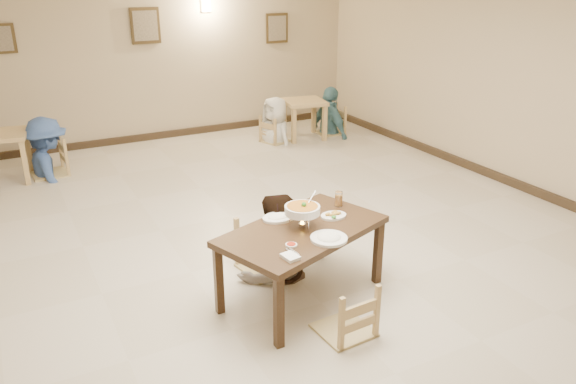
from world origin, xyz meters
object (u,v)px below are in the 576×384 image
bg_chair_lr (45,141)px  bg_diner_d (331,87)px  bg_table_right (304,108)px  bg_chair_rl (275,117)px  bg_diner_c (275,97)px  chair_far (265,224)px  chair_near (346,284)px  bg_diner_b (41,118)px  curry_warmer (302,210)px  drink_glass (339,199)px  main_table (302,236)px  bg_chair_rr (330,107)px  main_diner (274,195)px  bg_table_left (1,142)px

bg_chair_lr → bg_diner_d: 4.97m
bg_table_right → bg_chair_rl: 0.59m
bg_diner_c → chair_far: bearing=-39.9°
chair_near → bg_chair_lr: (-1.77, 5.40, 0.07)m
bg_table_right → bg_diner_b: bg_diner_b is taller
bg_diner_b → curry_warmer: bearing=-170.4°
chair_far → curry_warmer: (0.08, -0.62, 0.37)m
chair_far → bg_chair_lr: bearing=101.8°
drink_glass → bg_table_right: (2.09, 4.42, -0.22)m
bg_table_right → drink_glass: bearing=-115.3°
main_table → bg_diner_b: (-1.72, 4.74, 0.25)m
chair_far → drink_glass: chair_far is taller
bg_chair_rl → bg_chair_rr: bg_chair_rr is taller
bg_diner_c → bg_diner_d: (1.16, 0.01, 0.07)m
curry_warmer → bg_diner_b: size_ratio=0.20×
chair_near → bg_diner_d: bg_diner_d is taller
chair_far → bg_chair_rr: chair_far is taller
bg_chair_rr → bg_diner_b: 4.97m
bg_chair_rr → chair_far: bearing=-32.0°
bg_table_right → bg_diner_d: size_ratio=0.46×
main_diner → bg_table_right: size_ratio=2.09×
drink_glass → bg_chair_lr: (-2.29, 4.46, -0.25)m
bg_chair_lr → main_table: bearing=15.7°
bg_chair_rl → bg_diner_c: bg_diner_c is taller
main_table → main_diner: main_diner is taller
main_diner → bg_diner_d: size_ratio=0.97×
main_table → bg_table_right: size_ratio=2.11×
chair_far → bg_chair_lr: (-1.65, 4.10, 0.03)m
chair_far → curry_warmer: bearing=-92.7°
chair_near → bg_diner_c: size_ratio=0.58×
main_diner → bg_table_left: main_diner is taller
main_diner → bg_diner_d: 5.33m
chair_near → curry_warmer: curry_warmer is taller
bg_chair_rr → bg_diner_d: (0.00, 0.00, 0.38)m
bg_table_left → bg_chair_rr: bearing=-0.3°
bg_table_left → bg_diner_b: 0.65m
drink_glass → bg_diner_b: 5.01m
chair_far → drink_glass: size_ratio=6.80×
bg_diner_b → bg_chair_rl: bearing=-100.7°
bg_diner_d → drink_glass: bearing=146.1°
main_table → bg_table_right: main_table is taller
main_table → bg_chair_rl: bg_chair_rl is taller
main_table → curry_warmer: size_ratio=4.79×
main_table → drink_glass: bearing=7.2°
bg_table_left → bg_diner_c: size_ratio=0.51×
main_diner → bg_table_right: 4.98m
bg_chair_rl → bg_diner_c: bearing=159.0°
bg_diner_b → bg_diner_d: bearing=-100.5°
curry_warmer → bg_chair_rl: (2.07, 4.71, -0.43)m
bg_diner_b → bg_chair_lr: bearing=-0.0°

